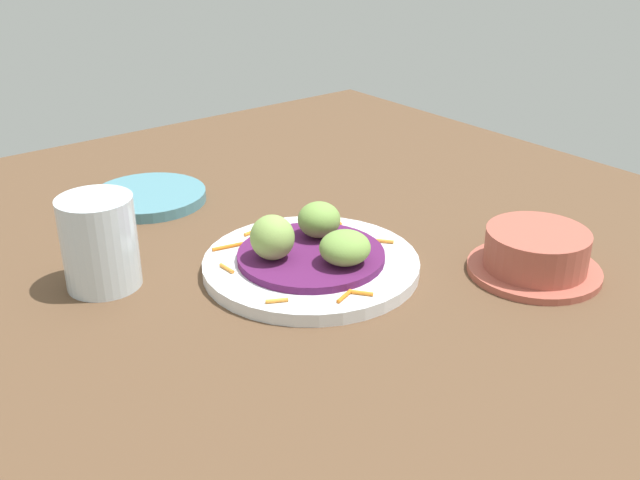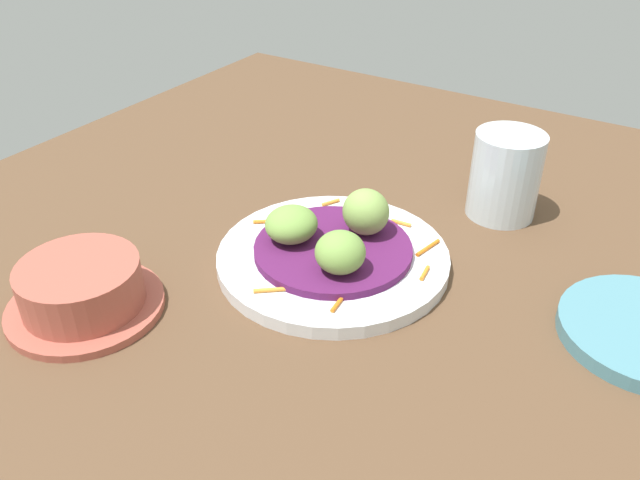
{
  "view_description": "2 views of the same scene",
  "coord_description": "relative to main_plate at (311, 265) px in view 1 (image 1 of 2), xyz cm",
  "views": [
    {
      "loc": [
        44.52,
        61.64,
        39.43
      ],
      "look_at": [
        1.09,
        6.23,
        6.15
      ],
      "focal_mm": 41.4,
      "sensor_mm": 36.0,
      "label": 1
    },
    {
      "loc": [
        -45.57,
        -23.31,
        40.13
      ],
      "look_at": [
        -0.27,
        5.45,
        5.49
      ],
      "focal_mm": 36.51,
      "sensor_mm": 36.0,
      "label": 2
    }
  ],
  "objects": [
    {
      "name": "table_surface",
      "position": [
        -1.24,
        -4.85,
        -1.7
      ],
      "size": [
        110.0,
        110.0,
        2.0
      ],
      "primitive_type": "cube",
      "color": "brown",
      "rests_on": "ground"
    },
    {
      "name": "main_plate",
      "position": [
        0.0,
        0.0,
        0.0
      ],
      "size": [
        23.55,
        23.55,
        1.4
      ],
      "primitive_type": "cylinder",
      "color": "silver",
      "rests_on": "table_surface"
    },
    {
      "name": "side_plate_small",
      "position": [
        4.98,
        -29.05,
        -0.0
      ],
      "size": [
        15.08,
        15.08,
        1.4
      ],
      "primitive_type": "cylinder",
      "color": "teal",
      "rests_on": "table_surface"
    },
    {
      "name": "water_glass",
      "position": [
        19.0,
        -10.88,
        4.2
      ],
      "size": [
        7.75,
        7.75,
        9.8
      ],
      "primitive_type": "cylinder",
      "color": "silver",
      "rests_on": "table_surface"
    },
    {
      "name": "terracotta_bowl",
      "position": [
        -18.61,
        15.38,
        1.59
      ],
      "size": [
        14.29,
        14.29,
        5.0
      ],
      "color": "#A85142",
      "rests_on": "table_surface"
    },
    {
      "name": "cabbage_bed",
      "position": [
        0.0,
        0.0,
        1.11
      ],
      "size": [
        16.01,
        16.01,
        0.82
      ],
      "primitive_type": "cylinder",
      "color": "#51194C",
      "rests_on": "main_plate"
    },
    {
      "name": "carrot_garnish",
      "position": [
        1.4,
        -0.28,
        0.9
      ],
      "size": [
        19.23,
        20.17,
        0.4
      ],
      "color": "orange",
      "rests_on": "main_plate"
    },
    {
      "name": "guac_scoop_right",
      "position": [
        -0.75,
        4.19,
        3.29
      ],
      "size": [
        6.43,
        6.27,
        3.54
      ],
      "primitive_type": "ellipsoid",
      "rotation": [
        0.0,
        0.0,
        1.36
      ],
      "color": "#759E47",
      "rests_on": "cabbage_bed"
    },
    {
      "name": "guac_scoop_left",
      "position": [
        -3.25,
        -2.75,
        3.53
      ],
      "size": [
        6.62,
        6.6,
        4.01
      ],
      "primitive_type": "ellipsoid",
      "rotation": [
        0.0,
        0.0,
        5.73
      ],
      "color": "#759E47",
      "rests_on": "cabbage_bed"
    },
    {
      "name": "guac_scoop_center",
      "position": [
        4.0,
        -1.44,
        3.91
      ],
      "size": [
        6.06,
        6.19,
        4.79
      ],
      "primitive_type": "ellipsoid",
      "rotation": [
        0.0,
        0.0,
        4.37
      ],
      "color": "#84A851",
      "rests_on": "cabbage_bed"
    }
  ]
}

